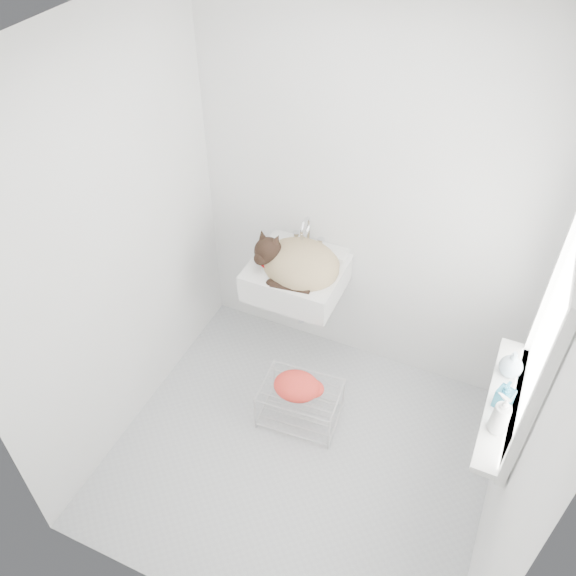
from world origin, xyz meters
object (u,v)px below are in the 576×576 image
at_px(sink, 296,266).
at_px(bottle_c, 508,373).
at_px(cat, 297,263).
at_px(bottle_a, 496,429).
at_px(wire_rack, 300,403).
at_px(bottle_b, 501,405).

relative_size(sink, bottle_c, 3.76).
height_order(cat, bottle_c, cat).
relative_size(cat, bottle_a, 2.70).
height_order(sink, bottle_a, sink).
xyz_separation_m(sink, bottle_c, (1.35, -0.35, 0.00)).
bearing_deg(bottle_c, bottle_a, -90.00).
distance_m(bottle_a, bottle_c, 0.38).
xyz_separation_m(wire_rack, bottle_c, (1.11, 0.12, 0.70)).
relative_size(sink, wire_rack, 1.21).
bearing_deg(bottle_a, bottle_b, 90.00).
bearing_deg(bottle_b, cat, 157.53).
bearing_deg(sink, bottle_c, -14.38).
xyz_separation_m(cat, wire_rack, (0.23, -0.45, -0.74)).
distance_m(wire_rack, bottle_c, 1.32).
bearing_deg(bottle_c, cat, 166.26).
bearing_deg(bottle_a, cat, 152.21).
bearing_deg(bottle_a, bottle_c, 90.00).
bearing_deg(cat, bottle_c, -7.04).
distance_m(sink, wire_rack, 0.88).
bearing_deg(bottle_a, sink, 151.77).
distance_m(sink, bottle_a, 1.54).
relative_size(sink, bottle_a, 2.92).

